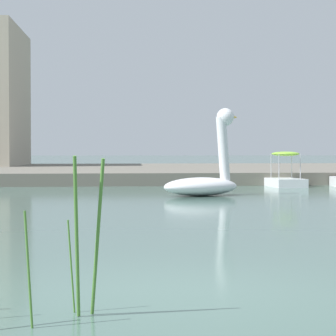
# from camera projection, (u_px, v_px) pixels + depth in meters

# --- Properties ---
(ground_plane) EXTENTS (519.28, 519.28, 0.00)m
(ground_plane) POSITION_uv_depth(u_px,v_px,m) (171.00, 289.00, 7.85)
(ground_plane) COLOR #47665B
(shore_bank_far) EXTENTS (120.71, 24.91, 0.59)m
(shore_bank_far) POSITION_uv_depth(u_px,v_px,m) (111.00, 172.00, 43.27)
(shore_bank_far) COLOR #6B665B
(shore_bank_far) RESTS_ON ground_plane
(swan_boat) EXTENTS (3.13, 2.26, 3.13)m
(swan_boat) POSITION_uv_depth(u_px,v_px,m) (205.00, 176.00, 24.41)
(swan_boat) COLOR white
(swan_boat) RESTS_ON ground_plane
(pedal_boat_lime) EXTENTS (1.43, 2.33, 1.57)m
(pedal_boat_lime) POSITION_uv_depth(u_px,v_px,m) (285.00, 176.00, 30.62)
(pedal_boat_lime) COLOR white
(pedal_boat_lime) RESTS_ON ground_plane
(reed_clump_foreground) EXTENTS (2.34, 1.15, 1.54)m
(reed_clump_foreground) POSITION_uv_depth(u_px,v_px,m) (11.00, 251.00, 6.41)
(reed_clump_foreground) COLOR #4C7F33
(reed_clump_foreground) RESTS_ON ground_plane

